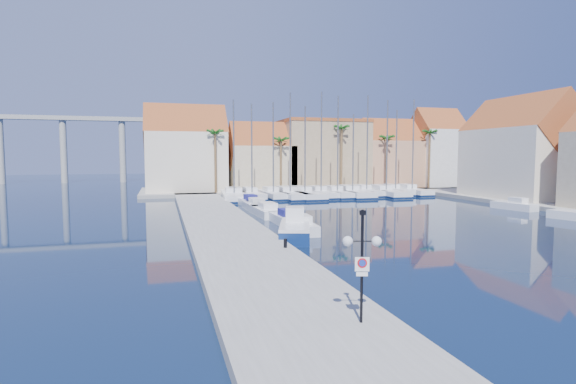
# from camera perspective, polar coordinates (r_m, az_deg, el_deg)

# --- Properties ---
(ground) EXTENTS (260.00, 260.00, 0.00)m
(ground) POSITION_cam_1_polar(r_m,az_deg,el_deg) (28.95, 12.96, -7.50)
(ground) COLOR black
(ground) RESTS_ON ground
(quay_west) EXTENTS (6.00, 77.00, 0.50)m
(quay_west) POSITION_cam_1_polar(r_m,az_deg,el_deg) (39.01, -8.70, -3.91)
(quay_west) COLOR gray
(quay_west) RESTS_ON ground
(shore_north) EXTENTS (54.00, 16.00, 0.50)m
(shore_north) POSITION_cam_1_polar(r_m,az_deg,el_deg) (76.76, 2.28, 0.36)
(shore_north) COLOR gray
(shore_north) RESTS_ON ground
(lamp_post) EXTENTS (1.25, 0.62, 3.78)m
(lamp_post) POSITION_cam_1_polar(r_m,az_deg,el_deg) (15.05, 9.39, -7.15)
(lamp_post) COLOR black
(lamp_post) RESTS_ON quay_west
(bollard) EXTENTS (0.22, 0.22, 0.54)m
(bollard) POSITION_cam_1_polar(r_m,az_deg,el_deg) (27.16, -0.34, -6.52)
(bollard) COLOR black
(bollard) RESTS_ON quay_west
(fishing_boat) EXTENTS (3.84, 6.55, 2.17)m
(fishing_boat) POSITION_cam_1_polar(r_m,az_deg,el_deg) (32.87, 0.87, -4.64)
(fishing_boat) COLOR navy
(fishing_boat) RESTS_ON ground
(motorboat_west_0) EXTENTS (2.14, 5.77, 1.40)m
(motorboat_west_0) POSITION_cam_1_polar(r_m,az_deg,el_deg) (35.64, 1.52, -4.26)
(motorboat_west_0) COLOR white
(motorboat_west_0) RESTS_ON ground
(motorboat_west_1) EXTENTS (1.92, 5.72, 1.40)m
(motorboat_west_1) POSITION_cam_1_polar(r_m,az_deg,el_deg) (39.53, -0.26, -3.37)
(motorboat_west_1) COLOR white
(motorboat_west_1) RESTS_ON ground
(motorboat_west_2) EXTENTS (2.29, 6.47, 1.40)m
(motorboat_west_2) POSITION_cam_1_polar(r_m,az_deg,el_deg) (44.94, -2.76, -2.39)
(motorboat_west_2) COLOR white
(motorboat_west_2) RESTS_ON ground
(motorboat_west_3) EXTENTS (2.06, 6.16, 1.40)m
(motorboat_west_3) POSITION_cam_1_polar(r_m,az_deg,el_deg) (49.54, -4.13, -1.74)
(motorboat_west_3) COLOR white
(motorboat_west_3) RESTS_ON ground
(motorboat_west_4) EXTENTS (2.24, 5.60, 1.40)m
(motorboat_west_4) POSITION_cam_1_polar(r_m,az_deg,el_deg) (53.86, -4.92, -1.23)
(motorboat_west_4) COLOR white
(motorboat_west_4) RESTS_ON ground
(motorboat_east_1) EXTENTS (2.45, 5.16, 1.40)m
(motorboat_east_1) POSITION_cam_1_polar(r_m,az_deg,el_deg) (55.87, 26.81, -1.50)
(motorboat_east_1) COLOR white
(motorboat_east_1) RESTS_ON ground
(sailboat_0) EXTENTS (4.15, 12.16, 13.38)m
(sailboat_0) POSITION_cam_1_polar(r_m,az_deg,el_deg) (61.59, -6.88, -0.44)
(sailboat_0) COLOR white
(sailboat_0) RESTS_ON ground
(sailboat_1) EXTENTS (2.66, 8.86, 12.99)m
(sailboat_1) POSITION_cam_1_polar(r_m,az_deg,el_deg) (62.24, -4.69, -0.33)
(sailboat_1) COLOR white
(sailboat_1) RESTS_ON ground
(sailboat_2) EXTENTS (2.83, 9.50, 13.30)m
(sailboat_2) POSITION_cam_1_polar(r_m,az_deg,el_deg) (62.94, -2.01, -0.27)
(sailboat_2) COLOR white
(sailboat_2) RESTS_ON ground
(sailboat_3) EXTENTS (3.45, 11.94, 14.65)m
(sailboat_3) POSITION_cam_1_polar(r_m,az_deg,el_deg) (63.32, 0.09, -0.25)
(sailboat_3) COLOR white
(sailboat_3) RESTS_ON ground
(sailboat_4) EXTENTS (3.17, 11.90, 12.84)m
(sailboat_4) POSITION_cam_1_polar(r_m,az_deg,el_deg) (63.68, 1.97, -0.25)
(sailboat_4) COLOR white
(sailboat_4) RESTS_ON ground
(sailboat_5) EXTENTS (3.17, 9.89, 14.91)m
(sailboat_5) POSITION_cam_1_polar(r_m,az_deg,el_deg) (64.70, 4.03, -0.12)
(sailboat_5) COLOR white
(sailboat_5) RESTS_ON ground
(sailboat_6) EXTENTS (2.69, 9.89, 14.43)m
(sailboat_6) POSITION_cam_1_polar(r_m,az_deg,el_deg) (65.35, 6.10, -0.10)
(sailboat_6) COLOR white
(sailboat_6) RESTS_ON ground
(sailboat_7) EXTENTS (3.48, 11.87, 11.89)m
(sailboat_7) POSITION_cam_1_polar(r_m,az_deg,el_deg) (66.45, 7.99, -0.09)
(sailboat_7) COLOR white
(sailboat_7) RESTS_ON ground
(sailboat_8) EXTENTS (3.09, 9.37, 14.80)m
(sailboat_8) POSITION_cam_1_polar(r_m,az_deg,el_deg) (68.33, 9.73, 0.09)
(sailboat_8) COLOR white
(sailboat_8) RESTS_ON ground
(sailboat_9) EXTENTS (3.24, 11.48, 14.01)m
(sailboat_9) POSITION_cam_1_polar(r_m,az_deg,el_deg) (68.35, 12.11, 0.00)
(sailboat_9) COLOR white
(sailboat_9) RESTS_ON ground
(sailboat_10) EXTENTS (2.50, 8.65, 12.81)m
(sailboat_10) POSITION_cam_1_polar(r_m,az_deg,el_deg) (70.44, 13.29, 0.15)
(sailboat_10) COLOR white
(sailboat_10) RESTS_ON ground
(sailboat_11) EXTENTS (2.59, 9.30, 14.37)m
(sailboat_11) POSITION_cam_1_polar(r_m,az_deg,el_deg) (71.21, 15.25, 0.17)
(sailboat_11) COLOR white
(sailboat_11) RESTS_ON ground
(building_0) EXTENTS (12.30, 9.00, 13.50)m
(building_0) POSITION_cam_1_polar(r_m,az_deg,el_deg) (71.88, -12.85, 4.96)
(building_0) COLOR beige
(building_0) RESTS_ON shore_north
(building_1) EXTENTS (10.30, 8.00, 11.00)m
(building_1) POSITION_cam_1_polar(r_m,az_deg,el_deg) (73.48, -3.42, 4.10)
(building_1) COLOR tan
(building_1) RESTS_ON shore_north
(building_2) EXTENTS (14.20, 10.20, 11.50)m
(building_2) POSITION_cam_1_polar(r_m,az_deg,el_deg) (77.52, 4.41, 4.84)
(building_2) COLOR #9D8660
(building_2) RESTS_ON shore_north
(building_3) EXTENTS (10.30, 8.00, 12.00)m
(building_3) POSITION_cam_1_polar(r_m,az_deg,el_deg) (81.54, 12.62, 4.45)
(building_3) COLOR tan
(building_3) RESTS_ON shore_north
(building_4) EXTENTS (8.30, 8.00, 14.00)m
(building_4) POSITION_cam_1_polar(r_m,az_deg,el_deg) (85.35, 18.30, 5.08)
(building_4) COLOR silver
(building_4) RESTS_ON shore_north
(building_6) EXTENTS (9.00, 14.30, 13.50)m
(building_6) POSITION_cam_1_polar(r_m,az_deg,el_deg) (66.83, 27.47, 4.57)
(building_6) COLOR beige
(building_6) RESTS_ON shore_east
(palm_0) EXTENTS (2.60, 2.60, 10.15)m
(palm_0) POSITION_cam_1_polar(r_m,az_deg,el_deg) (67.29, -9.24, 7.22)
(palm_0) COLOR brown
(palm_0) RESTS_ON shore_north
(palm_1) EXTENTS (2.60, 2.60, 9.15)m
(palm_1) POSITION_cam_1_polar(r_m,az_deg,el_deg) (69.12, -0.92, 6.43)
(palm_1) COLOR brown
(palm_1) RESTS_ON shore_north
(palm_2) EXTENTS (2.60, 2.60, 11.15)m
(palm_2) POSITION_cam_1_polar(r_m,az_deg,el_deg) (72.40, 6.83, 7.81)
(palm_2) COLOR brown
(palm_2) RESTS_ON shore_north
(palm_3) EXTENTS (2.60, 2.60, 9.65)m
(palm_3) POSITION_cam_1_polar(r_m,az_deg,el_deg) (75.76, 12.45, 6.52)
(palm_3) COLOR brown
(palm_3) RESTS_ON shore_north
(palm_4) EXTENTS (2.60, 2.60, 10.65)m
(palm_4) POSITION_cam_1_polar(r_m,az_deg,el_deg) (79.87, 17.57, 6.99)
(palm_4) COLOR brown
(palm_4) RESTS_ON shore_north
(viaduct) EXTENTS (48.00, 2.20, 14.45)m
(viaduct) POSITION_cam_1_polar(r_m,az_deg,el_deg) (109.85, -29.28, 6.30)
(viaduct) COLOR #9E9E99
(viaduct) RESTS_ON ground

